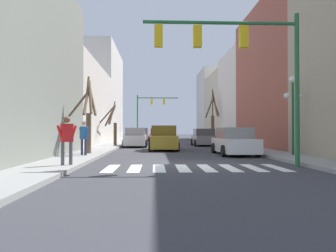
% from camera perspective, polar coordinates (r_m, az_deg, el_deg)
% --- Properties ---
extents(ground_plane, '(240.00, 240.00, 0.00)m').
position_cam_1_polar(ground_plane, '(13.86, 3.96, -6.68)').
color(ground_plane, '#38383D').
extents(sidewalk_left, '(2.07, 90.00, 0.15)m').
position_cam_1_polar(sidewalk_left, '(14.30, -18.07, -6.16)').
color(sidewalk_left, gray).
rests_on(sidewalk_left, ground_plane).
extents(sidewalk_right, '(2.07, 90.00, 0.15)m').
position_cam_1_polar(sidewalk_right, '(15.39, 24.34, -5.74)').
color(sidewalk_right, gray).
rests_on(sidewalk_right, ground_plane).
extents(building_row_left, '(6.00, 42.61, 12.08)m').
position_cam_1_polar(building_row_left, '(31.35, -16.99, 5.78)').
color(building_row_left, gray).
rests_on(building_row_left, ground_plane).
extents(building_row_right, '(6.00, 53.98, 12.30)m').
position_cam_1_polar(building_row_right, '(35.99, 15.41, 5.81)').
color(building_row_right, tan).
rests_on(building_row_right, ground_plane).
extents(crosswalk_stripes, '(6.75, 2.60, 0.01)m').
position_cam_1_polar(crosswalk_stripes, '(12.52, 4.65, -7.30)').
color(crosswalk_stripes, white).
rests_on(crosswalk_stripes, ground_plane).
extents(traffic_signal_near, '(6.14, 0.28, 6.03)m').
position_cam_1_polar(traffic_signal_near, '(13.39, 12.40, 12.31)').
color(traffic_signal_near, '#236038').
rests_on(traffic_signal_near, ground_plane).
extents(traffic_signal_far, '(6.16, 0.28, 6.73)m').
position_cam_1_polar(traffic_signal_far, '(48.91, -3.38, 3.18)').
color(traffic_signal_far, '#236038').
rests_on(traffic_signal_far, ground_plane).
extents(street_lamp_right_corner, '(0.95, 0.36, 4.15)m').
position_cam_1_polar(street_lamp_right_corner, '(18.48, 20.90, 4.44)').
color(street_lamp_right_corner, '#1E4C2D').
rests_on(street_lamp_right_corner, sidewalk_right).
extents(car_parked_right_mid, '(2.20, 4.54, 1.66)m').
position_cam_1_polar(car_parked_right_mid, '(37.12, -1.64, -1.81)').
color(car_parked_right_mid, red).
rests_on(car_parked_right_mid, ground_plane).
extents(car_parked_left_far, '(2.15, 4.57, 1.60)m').
position_cam_1_polar(car_parked_left_far, '(31.16, 6.25, -2.04)').
color(car_parked_left_far, gray).
rests_on(car_parked_left_far, ground_plane).
extents(car_driving_toward_lane, '(2.05, 4.71, 1.67)m').
position_cam_1_polar(car_driving_toward_lane, '(28.94, -5.66, -2.08)').
color(car_driving_toward_lane, silver).
rests_on(car_driving_toward_lane, ground_plane).
extents(car_parked_right_far, '(1.96, 4.40, 1.78)m').
position_cam_1_polar(car_parked_right_far, '(44.22, -4.57, -1.59)').
color(car_parked_right_far, gray).
rests_on(car_parked_right_far, ground_plane).
extents(car_at_intersection, '(2.10, 4.87, 1.59)m').
position_cam_1_polar(car_at_intersection, '(19.64, 11.43, -2.75)').
color(car_at_intersection, white).
rests_on(car_at_intersection, ground_plane).
extents(car_parked_right_near, '(2.12, 4.54, 1.78)m').
position_cam_1_polar(car_parked_right_near, '(23.74, -0.80, -2.25)').
color(car_parked_right_near, '#A38423').
rests_on(car_parked_right_near, ground_plane).
extents(pedestrian_on_left_sidewalk, '(0.69, 0.52, 1.80)m').
position_cam_1_polar(pedestrian_on_left_sidewalk, '(12.63, -17.21, -1.70)').
color(pedestrian_on_left_sidewalk, '#4C4C51').
rests_on(pedestrian_on_left_sidewalk, sidewalk_left).
extents(pedestrian_waiting_at_curb, '(0.62, 0.57, 1.76)m').
position_cam_1_polar(pedestrian_waiting_at_curb, '(17.49, -14.45, -1.54)').
color(pedestrian_waiting_at_curb, '#282D47').
rests_on(pedestrian_waiting_at_curb, sidewalk_left).
extents(street_tree_right_far, '(1.68, 2.98, 3.87)m').
position_cam_1_polar(street_tree_right_far, '(29.27, -9.59, 0.25)').
color(street_tree_right_far, '#473828').
rests_on(street_tree_right_far, sidewalk_left).
extents(street_tree_left_near, '(1.93, 1.90, 6.38)m').
position_cam_1_polar(street_tree_left_near, '(40.18, 7.83, 1.16)').
color(street_tree_left_near, brown).
rests_on(street_tree_left_near, sidewalk_right).
extents(street_tree_left_mid, '(1.81, 1.87, 4.32)m').
position_cam_1_polar(street_tree_left_mid, '(18.68, -13.75, 1.81)').
color(street_tree_left_mid, brown).
rests_on(street_tree_left_mid, sidewalk_left).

